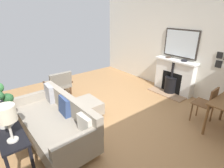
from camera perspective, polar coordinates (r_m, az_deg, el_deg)
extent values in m
cube|color=#A87A4C|center=(4.25, -4.17, -11.35)|extent=(5.77, 6.35, 0.01)
cube|color=silver|center=(5.74, 20.25, 12.02)|extent=(0.12, 6.35, 2.89)
cube|color=#9E7A5B|center=(5.66, 17.03, -2.99)|extent=(0.39, 1.15, 0.03)
cube|color=white|center=(5.74, 19.39, 2.18)|extent=(0.25, 1.21, 0.98)
cube|color=black|center=(5.70, 18.63, 0.58)|extent=(0.06, 0.64, 0.62)
cylinder|color=black|center=(5.70, 18.31, -0.24)|extent=(0.35, 0.35, 0.47)
cylinder|color=black|center=(5.61, 18.62, 2.06)|extent=(0.37, 0.37, 0.02)
cylinder|color=black|center=(5.54, 18.92, 4.37)|extent=(0.07, 0.07, 0.46)
cube|color=white|center=(5.57, 19.93, 7.07)|extent=(0.30, 1.29, 0.05)
cube|color=#2D2823|center=(5.58, 21.30, 12.05)|extent=(0.04, 1.05, 0.80)
cube|color=silver|center=(5.56, 21.20, 12.04)|extent=(0.01, 0.97, 0.72)
cylinder|color=#47382D|center=(5.73, 17.68, 8.23)|extent=(0.15, 0.15, 0.04)
torus|color=#47382D|center=(5.73, 17.69, 8.37)|extent=(0.15, 0.15, 0.01)
cylinder|color=black|center=(5.47, 22.22, 7.00)|extent=(0.17, 0.17, 0.05)
torus|color=black|center=(5.47, 22.25, 7.18)|extent=(0.16, 0.16, 0.01)
cylinder|color=#B2B2B7|center=(4.48, -26.85, -11.24)|extent=(0.04, 0.04, 0.10)
cylinder|color=#B2B2B7|center=(4.64, -18.36, -8.62)|extent=(0.04, 0.04, 0.10)
cylinder|color=#B2B2B7|center=(3.37, -5.60, -21.00)|extent=(0.04, 0.04, 0.10)
cube|color=gray|center=(3.72, -18.44, -12.94)|extent=(0.96, 2.08, 0.35)
cube|color=gray|center=(3.66, -13.58, -6.35)|extent=(0.20, 2.06, 0.37)
cube|color=gray|center=(4.40, -23.87, -3.91)|extent=(0.85, 0.15, 0.19)
cube|color=gray|center=(2.84, -11.00, -17.75)|extent=(0.85, 0.15, 0.19)
cube|color=#99999E|center=(4.25, -19.53, -2.90)|extent=(0.15, 0.40, 0.40)
cube|color=#334775|center=(3.64, -15.03, -6.99)|extent=(0.17, 0.38, 0.38)
cube|color=beige|center=(3.08, -8.63, -12.73)|extent=(0.14, 0.34, 0.33)
cylinder|color=#B2B2B7|center=(4.51, -12.75, -9.02)|extent=(0.03, 0.03, 0.09)
cylinder|color=#B2B2B7|center=(4.09, -9.26, -12.26)|extent=(0.03, 0.03, 0.09)
cylinder|color=#B2B2B7|center=(4.70, -7.36, -7.19)|extent=(0.03, 0.03, 0.09)
cylinder|color=#B2B2B7|center=(4.31, -3.50, -10.05)|extent=(0.03, 0.03, 0.09)
cube|color=gray|center=(4.29, -8.38, -7.38)|extent=(0.62, 0.68, 0.29)
cube|color=#4C3321|center=(5.64, -15.24, -0.91)|extent=(0.04, 0.04, 0.38)
cube|color=#4C3321|center=(5.49, -20.10, -2.19)|extent=(0.04, 0.04, 0.38)
cube|color=#4C3321|center=(5.24, -13.16, -2.56)|extent=(0.04, 0.04, 0.38)
cube|color=#4C3321|center=(5.08, -18.34, -4.01)|extent=(0.04, 0.04, 0.38)
cube|color=slate|center=(5.27, -16.96, -0.31)|extent=(0.61, 0.57, 0.08)
cube|color=slate|center=(4.97, -16.19, 1.32)|extent=(0.60, 0.16, 0.40)
cube|color=#4C3321|center=(5.35, -13.91, 1.39)|extent=(0.05, 0.53, 0.04)
cube|color=#4C3321|center=(5.15, -20.35, -0.23)|extent=(0.05, 0.53, 0.04)
cube|color=black|center=(4.31, -30.49, -8.34)|extent=(0.04, 0.04, 0.75)
cube|color=black|center=(2.89, -23.90, -23.36)|extent=(0.04, 0.04, 0.75)
cube|color=black|center=(3.35, -31.50, -9.57)|extent=(0.34, 1.80, 0.03)
cylinder|color=beige|center=(2.77, -29.30, -15.44)|extent=(0.14, 0.14, 0.02)
cylinder|color=beige|center=(2.68, -29.94, -12.79)|extent=(0.03, 0.03, 0.29)
cylinder|color=silver|center=(2.56, -31.03, -8.16)|extent=(0.24, 0.24, 0.21)
cylinder|color=silver|center=(3.09, -31.27, -9.96)|extent=(0.21, 0.21, 0.18)
cylinder|color=brown|center=(3.00, -32.10, -6.45)|extent=(0.02, 0.02, 0.25)
sphere|color=#26562D|center=(2.83, -30.43, -3.99)|extent=(0.14, 0.14, 0.14)
sphere|color=#2D6633|center=(2.99, -30.53, -4.07)|extent=(0.14, 0.14, 0.14)
sphere|color=#26562D|center=(3.06, -30.75, -3.64)|extent=(0.12, 0.12, 0.12)
cube|color=olive|center=(3.50, -32.05, -7.92)|extent=(0.28, 0.21, 0.02)
cube|color=beige|center=(3.50, -32.25, -7.54)|extent=(0.29, 0.20, 0.02)
cube|color=beige|center=(3.48, -32.24, -7.26)|extent=(0.23, 0.16, 0.03)
cylinder|color=brown|center=(4.77, 32.18, -6.24)|extent=(0.05, 0.05, 0.69)
cylinder|color=brown|center=(4.05, 27.95, -10.23)|extent=(0.05, 0.05, 0.69)
cylinder|color=brown|center=(4.72, 25.85, -6.81)|extent=(0.03, 0.03, 0.46)
cylinder|color=brown|center=(4.45, 24.14, -8.27)|extent=(0.03, 0.03, 0.46)
cylinder|color=brown|center=(4.63, 29.44, -8.09)|extent=(0.03, 0.03, 0.46)
cylinder|color=brown|center=(4.36, 27.92, -9.68)|extent=(0.03, 0.03, 0.46)
cube|color=brown|center=(4.43, 27.38, -5.54)|extent=(0.42, 0.42, 0.02)
cube|color=brown|center=(4.30, 29.92, -3.83)|extent=(0.36, 0.05, 0.39)
cube|color=black|center=(5.17, 31.37, 7.92)|extent=(0.02, 0.13, 0.16)
cube|color=black|center=(5.21, 31.11, 5.49)|extent=(0.02, 0.15, 0.18)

